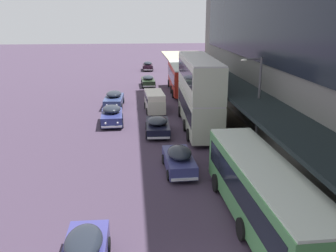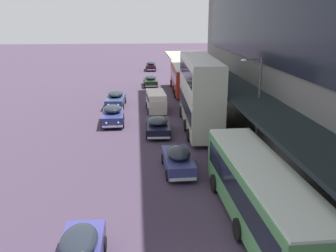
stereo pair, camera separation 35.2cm
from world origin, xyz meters
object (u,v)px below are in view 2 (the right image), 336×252
at_px(transit_bus_kerbside_rear, 199,91).
at_px(sedan_oncoming_front, 113,115).
at_px(sedan_second_near, 158,125).
at_px(sedan_lead_near, 151,81).
at_px(sedan_far_back, 116,99).
at_px(vw_van, 156,100).
at_px(transit_bus_kerbside_front, 183,77).
at_px(transit_bus_kerbside_far, 261,193).
at_px(street_lamp, 256,97).
at_px(sedan_lead_mid, 178,159).
at_px(sedan_oncoming_rear, 151,66).

height_order(transit_bus_kerbside_rear, sedan_oncoming_front, transit_bus_kerbside_rear).
bearing_deg(transit_bus_kerbside_rear, sedan_second_near, -158.14).
xyz_separation_m(transit_bus_kerbside_rear, sedan_lead_near, (-3.39, 20.18, -2.52)).
relative_size(sedan_far_back, sedan_oncoming_front, 1.12).
bearing_deg(vw_van, sedan_second_near, -91.71).
height_order(sedan_far_back, sedan_second_near, sedan_far_back).
xyz_separation_m(transit_bus_kerbside_front, transit_bus_kerbside_rear, (-0.53, -15.65, 1.30)).
relative_size(transit_bus_kerbside_rear, transit_bus_kerbside_far, 1.00).
distance_m(sedan_lead_near, sedan_far_back, 12.13).
height_order(sedan_far_back, vw_van, vw_van).
height_order(transit_bus_kerbside_far, sedan_second_near, transit_bus_kerbside_far).
height_order(sedan_second_near, street_lamp, street_lamp).
xyz_separation_m(transit_bus_kerbside_far, sedan_lead_mid, (-2.98, 6.76, -0.97)).
relative_size(sedan_lead_near, sedan_second_near, 1.00).
bearing_deg(transit_bus_kerbside_front, sedan_lead_mid, -97.64).
relative_size(sedan_lead_near, street_lamp, 0.69).
height_order(transit_bus_kerbside_rear, sedan_oncoming_rear, transit_bus_kerbside_rear).
bearing_deg(transit_bus_kerbside_front, transit_bus_kerbside_far, -90.62).
distance_m(sedan_lead_near, sedan_oncoming_rear, 15.21).
relative_size(sedan_lead_near, sedan_oncoming_front, 1.06).
xyz_separation_m(transit_bus_kerbside_front, street_lamp, (2.40, -21.77, 2.02)).
bearing_deg(sedan_lead_near, street_lamp, -76.50).
bearing_deg(transit_bus_kerbside_far, sedan_far_back, 107.42).
distance_m(transit_bus_kerbside_rear, vw_van, 7.52).
distance_m(sedan_oncoming_rear, vw_van, 29.01).
bearing_deg(vw_van, street_lamp, -63.30).
bearing_deg(sedan_lead_near, sedan_oncoming_rear, 87.61).
xyz_separation_m(sedan_second_near, vw_van, (0.23, 7.81, 0.36)).
bearing_deg(sedan_oncoming_front, vw_van, 47.65).
relative_size(sedan_far_back, street_lamp, 0.74).
bearing_deg(transit_bus_kerbside_far, street_lamp, 74.35).
bearing_deg(sedan_far_back, street_lamp, -54.88).
relative_size(transit_bus_kerbside_front, vw_van, 2.37).
bearing_deg(sedan_second_near, sedan_lead_near, 89.46).
bearing_deg(sedan_lead_mid, transit_bus_kerbside_rear, 73.00).
height_order(sedan_oncoming_rear, street_lamp, street_lamp).
bearing_deg(sedan_oncoming_rear, transit_bus_kerbside_rear, -85.55).
bearing_deg(street_lamp, sedan_oncoming_front, 142.36).
bearing_deg(transit_bus_kerbside_far, sedan_lead_mid, 113.82).
distance_m(transit_bus_kerbside_rear, street_lamp, 6.83).
relative_size(sedan_oncoming_front, vw_van, 0.93).
distance_m(transit_bus_kerbside_rear, sedan_second_near, 4.62).
height_order(transit_bus_kerbside_rear, vw_van, transit_bus_kerbside_rear).
relative_size(sedan_lead_mid, sedan_oncoming_front, 1.02).
relative_size(sedan_oncoming_rear, sedan_lead_mid, 0.97).
distance_m(transit_bus_kerbside_front, sedan_second_near, 17.62).
xyz_separation_m(sedan_oncoming_rear, sedan_second_near, (-0.84, -36.81, -0.04)).
bearing_deg(sedan_oncoming_rear, sedan_far_back, -100.24).
bearing_deg(transit_bus_kerbside_far, vw_van, 99.04).
height_order(sedan_lead_near, sedan_oncoming_front, sedan_oncoming_front).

